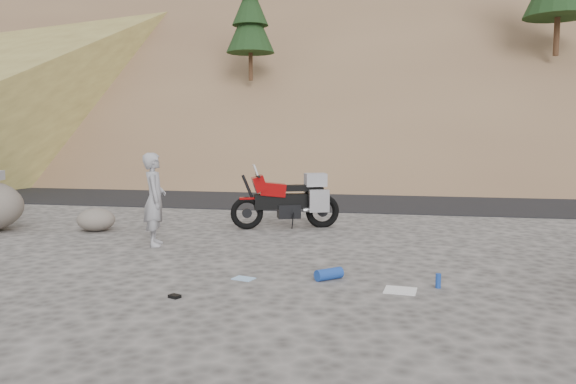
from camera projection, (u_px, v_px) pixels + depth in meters
The scene contains 11 objects.
ground at pixel (271, 259), 9.24m from camera, with size 140.00×140.00×0.00m, color #484542.
road at pixel (333, 197), 18.02m from camera, with size 120.00×7.00×0.05m, color black.
hillside at pixel (375, 26), 47.95m from camera, with size 120.00×73.00×46.72m.
motorcycle at pixel (291, 200), 12.15m from camera, with size 2.29×1.16×1.42m.
man at pixel (156, 245), 10.39m from camera, with size 0.62×0.41×1.71m, color #9A999F.
small_rock at pixel (96, 220), 11.85m from camera, with size 1.00×0.96×0.48m.
gear_white_cloth at pixel (400, 290), 7.41m from camera, with size 0.41×0.37×0.01m, color white.
gear_blue_mat at pixel (329, 274), 7.96m from camera, with size 0.16×0.16×0.41m, color #193F9B.
gear_bottle at pixel (438, 281), 7.54m from camera, with size 0.07×0.07×0.20m, color #193F9B.
gear_glove_a at pixel (175, 296), 7.10m from camera, with size 0.14×0.10×0.04m, color black.
gear_blue_cloth at pixel (244, 279), 8.01m from camera, with size 0.30×0.22×0.01m, color #97C1E9.
Camera 1 is at (2.00, -8.85, 2.10)m, focal length 35.00 mm.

